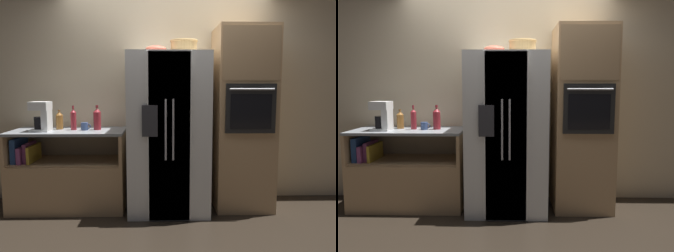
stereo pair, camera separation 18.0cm
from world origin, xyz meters
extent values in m
plane|color=black|center=(0.00, 0.00, 0.00)|extent=(20.00, 20.00, 0.00)
cube|color=beige|center=(0.00, 0.47, 1.40)|extent=(12.00, 0.06, 2.80)
cube|color=tan|center=(-1.13, 0.12, 0.27)|extent=(1.28, 0.65, 0.54)
cube|color=tan|center=(-1.13, 0.12, 0.55)|extent=(1.23, 0.59, 0.02)
cube|color=tan|center=(-1.76, 0.12, 0.71)|extent=(0.04, 0.65, 0.34)
cube|color=tan|center=(-0.51, 0.12, 0.71)|extent=(0.04, 0.65, 0.34)
cube|color=gray|center=(-1.13, 0.12, 0.90)|extent=(1.28, 0.65, 0.03)
cube|color=#284C8E|center=(-1.69, 0.09, 0.69)|extent=(0.06, 0.38, 0.27)
cube|color=#934784|center=(-1.62, 0.09, 0.65)|extent=(0.04, 0.41, 0.18)
cube|color=#934784|center=(-1.58, 0.09, 0.67)|extent=(0.04, 0.31, 0.21)
cube|color=gold|center=(-1.53, 0.09, 0.65)|extent=(0.03, 0.39, 0.19)
cube|color=white|center=(0.01, 0.06, 0.89)|extent=(0.88, 0.77, 1.77)
cube|color=white|center=(0.01, -0.34, 0.89)|extent=(0.43, 0.02, 1.74)
cube|color=white|center=(0.02, -0.34, 0.89)|extent=(0.43, 0.02, 1.74)
cylinder|color=#B2B2B7|center=(-0.02, -0.37, 0.98)|extent=(0.02, 0.02, 0.62)
cylinder|color=#B2B2B7|center=(0.05, -0.37, 0.98)|extent=(0.02, 0.02, 0.62)
cube|color=#2D2D33|center=(-0.19, -0.35, 1.06)|extent=(0.16, 0.01, 0.32)
cube|color=tan|center=(0.87, 0.13, 1.04)|extent=(0.65, 0.64, 2.07)
cube|color=black|center=(0.87, -0.21, 1.18)|extent=(0.53, 0.04, 0.52)
cube|color=black|center=(0.87, -0.23, 1.15)|extent=(0.43, 0.01, 0.37)
cylinder|color=#B2B2B7|center=(0.87, -0.25, 1.38)|extent=(0.47, 0.02, 0.02)
cube|color=#A68259|center=(0.87, -0.20, 1.76)|extent=(0.61, 0.01, 0.57)
cylinder|color=tan|center=(0.19, 0.11, 1.84)|extent=(0.29, 0.29, 0.14)
torus|color=tan|center=(0.19, 0.11, 1.91)|extent=(0.31, 0.31, 0.02)
ellipsoid|color=#DB664C|center=(-0.12, 0.02, 1.81)|extent=(0.23, 0.23, 0.08)
cylinder|color=maroon|center=(-0.81, 0.15, 1.02)|extent=(0.09, 0.09, 0.20)
cone|color=maroon|center=(-0.81, 0.15, 1.14)|extent=(0.09, 0.09, 0.05)
cylinder|color=maroon|center=(-0.81, 0.15, 1.18)|extent=(0.03, 0.03, 0.03)
cylinder|color=brown|center=(-1.26, 0.20, 0.99)|extent=(0.08, 0.08, 0.16)
cone|color=brown|center=(-1.26, 0.20, 1.10)|extent=(0.08, 0.08, 0.04)
cylinder|color=brown|center=(-1.26, 0.20, 1.13)|extent=(0.03, 0.03, 0.02)
cylinder|color=maroon|center=(-1.08, 0.14, 1.01)|extent=(0.06, 0.06, 0.20)
cone|color=maroon|center=(-1.08, 0.14, 1.13)|extent=(0.06, 0.06, 0.04)
cylinder|color=maroon|center=(-1.08, 0.14, 1.17)|extent=(0.02, 0.02, 0.04)
cylinder|color=#384C7A|center=(-0.95, 0.11, 0.96)|extent=(0.08, 0.08, 0.09)
torus|color=#384C7A|center=(-0.90, 0.11, 0.96)|extent=(0.06, 0.01, 0.06)
cube|color=white|center=(-1.41, 0.04, 0.92)|extent=(0.20, 0.22, 0.02)
cylinder|color=black|center=(-1.43, 0.04, 1.01)|extent=(0.12, 0.12, 0.14)
cube|color=white|center=(-1.35, 0.04, 1.08)|extent=(0.07, 0.18, 0.33)
cube|color=white|center=(-1.41, 0.04, 1.20)|extent=(0.20, 0.22, 0.09)
camera|label=1|loc=(-0.09, -3.63, 1.41)|focal=35.00mm
camera|label=2|loc=(0.09, -3.63, 1.41)|focal=35.00mm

